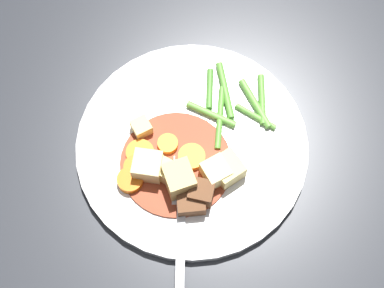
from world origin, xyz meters
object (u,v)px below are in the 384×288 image
(carrot_slice_0, at_px, (140,153))
(potato_chunk_3, at_px, (179,179))
(carrot_slice_4, at_px, (132,183))
(potato_chunk_1, at_px, (141,128))
(potato_chunk_2, at_px, (215,173))
(carrot_slice_2, at_px, (168,144))
(meat_chunk_0, at_px, (191,203))
(dinner_plate, at_px, (192,146))
(potato_chunk_5, at_px, (227,169))
(carrot_slice_1, at_px, (192,157))
(potato_chunk_4, at_px, (168,173))
(meat_chunk_1, at_px, (201,192))
(fork, at_px, (181,223))
(carrot_slice_3, at_px, (136,167))
(potato_chunk_0, at_px, (147,165))

(carrot_slice_0, height_order, potato_chunk_3, potato_chunk_3)
(carrot_slice_4, bearing_deg, potato_chunk_3, 146.71)
(potato_chunk_1, height_order, potato_chunk_2, potato_chunk_2)
(carrot_slice_2, relative_size, meat_chunk_0, 0.77)
(dinner_plate, bearing_deg, carrot_slice_4, 2.94)
(potato_chunk_5, bearing_deg, dinner_plate, -75.62)
(carrot_slice_4, bearing_deg, potato_chunk_5, 154.18)
(potato_chunk_2, bearing_deg, carrot_slice_1, -74.37)
(carrot_slice_2, height_order, potato_chunk_4, potato_chunk_4)
(potato_chunk_1, relative_size, potato_chunk_5, 0.63)
(carrot_slice_0, bearing_deg, meat_chunk_1, 110.55)
(meat_chunk_0, bearing_deg, dinner_plate, -124.77)
(potato_chunk_3, bearing_deg, carrot_slice_1, -147.44)
(fork, bearing_deg, carrot_slice_1, -132.57)
(carrot_slice_1, height_order, fork, carrot_slice_1)
(potato_chunk_3, bearing_deg, potato_chunk_2, 159.58)
(potato_chunk_5, distance_m, meat_chunk_1, 0.04)
(carrot_slice_0, distance_m, meat_chunk_0, 0.09)
(meat_chunk_1, height_order, fork, meat_chunk_1)
(potato_chunk_3, bearing_deg, carrot_slice_2, -107.59)
(carrot_slice_3, bearing_deg, carrot_slice_1, 157.24)
(potato_chunk_4, xyz_separation_m, meat_chunk_0, (-0.00, 0.04, -0.00))
(carrot_slice_2, height_order, carrot_slice_4, carrot_slice_4)
(meat_chunk_0, bearing_deg, potato_chunk_0, -74.73)
(carrot_slice_1, height_order, carrot_slice_2, same)
(carrot_slice_1, xyz_separation_m, fork, (0.05, 0.06, -0.00))
(carrot_slice_4, relative_size, potato_chunk_1, 1.44)
(carrot_slice_0, height_order, potato_chunk_4, potato_chunk_4)
(dinner_plate, bearing_deg, meat_chunk_0, 55.23)
(dinner_plate, bearing_deg, carrot_slice_3, -8.16)
(carrot_slice_0, xyz_separation_m, carrot_slice_3, (0.01, 0.01, 0.00))
(dinner_plate, xyz_separation_m, meat_chunk_1, (0.03, 0.06, 0.02))
(fork, bearing_deg, carrot_slice_4, -73.06)
(carrot_slice_2, distance_m, potato_chunk_3, 0.05)
(dinner_plate, xyz_separation_m, carrot_slice_1, (0.01, 0.02, 0.01))
(potato_chunk_3, xyz_separation_m, meat_chunk_0, (0.00, 0.03, -0.01))
(dinner_plate, relative_size, carrot_slice_4, 9.23)
(potato_chunk_2, bearing_deg, carrot_slice_2, -69.36)
(potato_chunk_1, bearing_deg, carrot_slice_2, 114.37)
(potato_chunk_4, xyz_separation_m, meat_chunk_1, (-0.02, 0.04, 0.00))
(meat_chunk_0, relative_size, fork, 0.21)
(potato_chunk_2, bearing_deg, carrot_slice_4, -27.71)
(potato_chunk_1, bearing_deg, fork, 78.77)
(carrot_slice_2, bearing_deg, dinner_plate, 150.70)
(potato_chunk_5, distance_m, meat_chunk_0, 0.06)
(carrot_slice_4, bearing_deg, carrot_slice_3, -133.55)
(dinner_plate, distance_m, potato_chunk_5, 0.06)
(dinner_plate, bearing_deg, potato_chunk_4, 22.64)
(potato_chunk_4, bearing_deg, meat_chunk_1, 113.61)
(potato_chunk_2, height_order, fork, potato_chunk_2)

